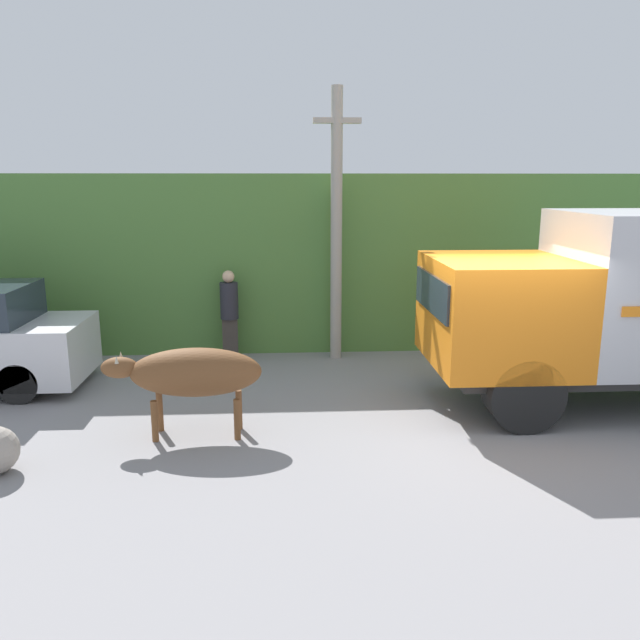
{
  "coord_description": "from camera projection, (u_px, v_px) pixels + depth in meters",
  "views": [
    {
      "loc": [
        -3.04,
        -8.51,
        3.5
      ],
      "look_at": [
        -2.54,
        0.2,
        1.53
      ],
      "focal_mm": 35.0,
      "sensor_mm": 36.0,
      "label": 1
    }
  ],
  "objects": [
    {
      "name": "ground_plane",
      "position": [
        492.0,
        422.0,
        9.23
      ],
      "size": [
        60.0,
        60.0,
        0.0
      ],
      "primitive_type": "plane",
      "color": "gray"
    },
    {
      "name": "hillside_embankment",
      "position": [
        409.0,
        251.0,
        15.18
      ],
      "size": [
        32.0,
        5.18,
        3.62
      ],
      "color": "#4C7A38",
      "rests_on": "ground_plane"
    },
    {
      "name": "building_backdrop",
      "position": [
        269.0,
        275.0,
        13.96
      ],
      "size": [
        5.22,
        2.7,
        2.8
      ],
      "color": "#8CC69E",
      "rests_on": "ground_plane"
    },
    {
      "name": "brown_cow",
      "position": [
        192.0,
        373.0,
        8.55
      ],
      "size": [
        2.18,
        0.68,
        1.26
      ],
      "rotation": [
        0.0,
        0.0,
        -0.13
      ],
      "color": "brown",
      "rests_on": "ground_plane"
    },
    {
      "name": "pedestrian_on_hill",
      "position": [
        229.0,
        311.0,
        12.25
      ],
      "size": [
        0.37,
        0.37,
        1.78
      ],
      "rotation": [
        0.0,
        0.0,
        3.2
      ],
      "color": "#38332D",
      "rests_on": "ground_plane"
    },
    {
      "name": "utility_pole",
      "position": [
        336.0,
        222.0,
        11.97
      ],
      "size": [
        0.9,
        0.22,
        5.19
      ],
      "color": "#9E998E",
      "rests_on": "ground_plane"
    }
  ]
}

